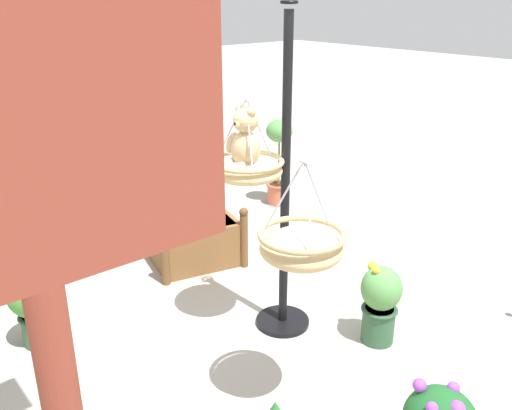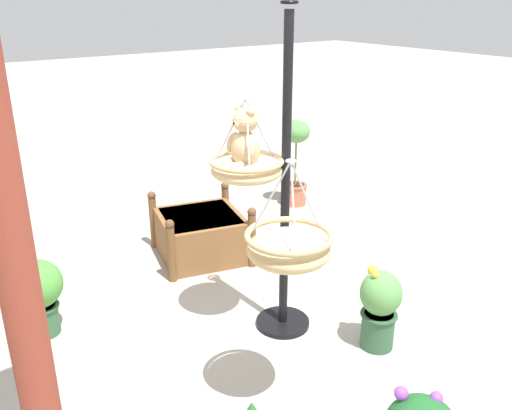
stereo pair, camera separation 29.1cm
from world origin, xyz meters
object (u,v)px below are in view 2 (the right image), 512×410
object	(u,v)px
teddy_bear	(244,142)
potted_plant_small_succulent	(296,160)
greenhouse_pillar_left	(15,261)
hanging_basket_left_high	(289,247)
wooden_planter_box	(201,234)
hanging_basket_with_teddy	(247,168)
display_pole_central	(284,238)
potted_plant_flowering_red	(39,292)
potted_plant_conical_shrub	(380,306)

from	to	relation	value
teddy_bear	potted_plant_small_succulent	world-z (taller)	teddy_bear
greenhouse_pillar_left	potted_plant_small_succulent	xyz separation A→B (m)	(2.73, -3.89, -0.90)
teddy_bear	hanging_basket_left_high	bearing A→B (deg)	160.15
greenhouse_pillar_left	wooden_planter_box	size ratio (longest dim) A/B	2.87
hanging_basket_with_teddy	greenhouse_pillar_left	xyz separation A→B (m)	(-0.82, 1.80, 0.13)
display_pole_central	potted_plant_flowering_red	bearing A→B (deg)	57.49
potted_plant_flowering_red	display_pole_central	bearing A→B (deg)	-122.51
display_pole_central	hanging_basket_with_teddy	distance (m)	0.64
display_pole_central	hanging_basket_with_teddy	world-z (taller)	display_pole_central
hanging_basket_left_high	greenhouse_pillar_left	distance (m)	1.47
wooden_planter_box	potted_plant_small_succulent	bearing A→B (deg)	-71.69
display_pole_central	potted_plant_small_succulent	size ratio (longest dim) A/B	2.29
hanging_basket_with_teddy	potted_plant_flowering_red	distance (m)	1.92
teddy_bear	greenhouse_pillar_left	xyz separation A→B (m)	(-0.82, 1.78, -0.07)
greenhouse_pillar_left	potted_plant_flowering_red	world-z (taller)	greenhouse_pillar_left
greenhouse_pillar_left	potted_plant_conical_shrub	xyz separation A→B (m)	(0.01, -2.46, -1.14)
display_pole_central	greenhouse_pillar_left	world-z (taller)	greenhouse_pillar_left
hanging_basket_left_high	potted_plant_conical_shrub	distance (m)	1.33
display_pole_central	greenhouse_pillar_left	bearing A→B (deg)	108.08
display_pole_central	potted_plant_conical_shrub	world-z (taller)	display_pole_central
hanging_basket_left_high	potted_plant_flowering_red	size ratio (longest dim) A/B	1.00
greenhouse_pillar_left	wooden_planter_box	xyz separation A→B (m)	(2.16, -2.15, -1.24)
teddy_bear	potted_plant_flowering_red	size ratio (longest dim) A/B	0.73
teddy_bear	potted_plant_small_succulent	xyz separation A→B (m)	(1.91, -2.12, -0.98)
wooden_planter_box	potted_plant_flowering_red	bearing A→B (deg)	104.40
greenhouse_pillar_left	potted_plant_flowering_red	bearing A→B (deg)	-13.72
potted_plant_small_succulent	wooden_planter_box	bearing A→B (deg)	108.31
hanging_basket_with_teddy	potted_plant_flowering_red	xyz separation A→B (m)	(0.89, 1.38, -0.99)
display_pole_central	wooden_planter_box	distance (m)	1.59
wooden_planter_box	hanging_basket_left_high	bearing A→B (deg)	162.54
potted_plant_conical_shrub	teddy_bear	bearing A→B (deg)	40.28
teddy_bear	wooden_planter_box	bearing A→B (deg)	-15.74
hanging_basket_left_high	wooden_planter_box	distance (m)	2.57
teddy_bear	potted_plant_flowering_red	world-z (taller)	teddy_bear
wooden_planter_box	teddy_bear	bearing A→B (deg)	164.26
hanging_basket_left_high	wooden_planter_box	world-z (taller)	hanging_basket_left_high
wooden_planter_box	potted_plant_small_succulent	size ratio (longest dim) A/B	0.97
teddy_bear	wooden_planter_box	xyz separation A→B (m)	(1.34, -0.38, -1.32)
potted_plant_conical_shrub	greenhouse_pillar_left	bearing A→B (deg)	90.32
hanging_basket_left_high	greenhouse_pillar_left	bearing A→B (deg)	85.21
display_pole_central	potted_plant_small_succulent	bearing A→B (deg)	-41.80
potted_plant_flowering_red	potted_plant_small_succulent	bearing A→B (deg)	-73.62
hanging_basket_with_teddy	hanging_basket_left_high	distance (m)	1.02
hanging_basket_with_teddy	hanging_basket_left_high	xyz separation A→B (m)	(-0.94, 0.36, -0.17)
wooden_planter_box	potted_plant_flowering_red	world-z (taller)	potted_plant_flowering_red
hanging_basket_with_teddy	potted_plant_conical_shrub	size ratio (longest dim) A/B	0.93
wooden_planter_box	potted_plant_flowering_red	distance (m)	1.80
display_pole_central	wooden_planter_box	xyz separation A→B (m)	(1.49, -0.10, -0.54)
display_pole_central	potted_plant_flowering_red	xyz separation A→B (m)	(1.04, 1.63, -0.42)
hanging_basket_left_high	potted_plant_conical_shrub	world-z (taller)	hanging_basket_left_high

